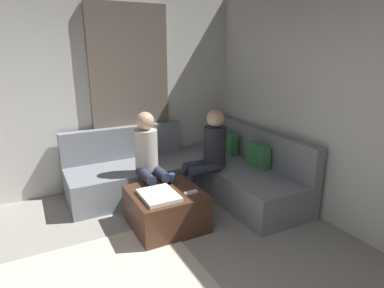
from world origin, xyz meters
name	(u,v)px	position (x,y,z in m)	size (l,w,h in m)	color
wall_left	(27,96)	(-2.94, 0.00, 1.35)	(0.12, 6.00, 2.70)	silver
curtain_panel	(131,98)	(-2.84, 1.30, 1.25)	(0.06, 1.10, 2.50)	#726659
sectional_couch	(193,173)	(-2.08, 1.88, 0.28)	(2.10, 2.55, 0.87)	gray
ottoman	(166,208)	(-1.44, 1.20, 0.21)	(0.76, 0.76, 0.42)	#4C2D1E
folded_blanket	(159,195)	(-1.34, 1.08, 0.44)	(0.44, 0.36, 0.04)	white
coffee_mug	(172,177)	(-1.66, 1.38, 0.47)	(0.08, 0.08, 0.10)	#334C72
game_remote	(191,192)	(-1.26, 1.42, 0.43)	(0.05, 0.15, 0.02)	white
person_on_couch_back	(208,153)	(-1.77, 1.93, 0.66)	(0.30, 0.60, 1.20)	#2D3347
person_on_couch_side	(149,158)	(-1.93, 1.21, 0.66)	(0.60, 0.30, 1.20)	#2D3347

